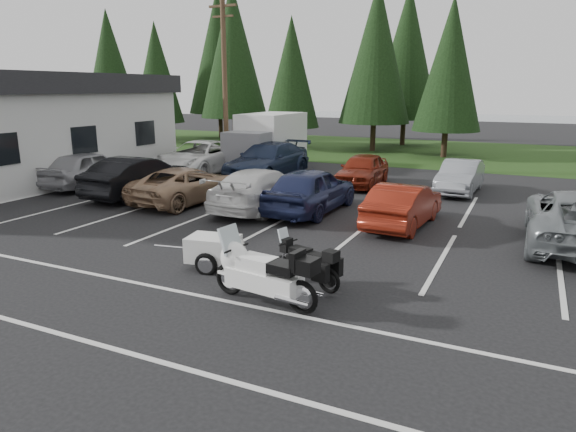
{
  "coord_description": "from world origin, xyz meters",
  "views": [
    {
      "loc": [
        4.98,
        -11.78,
        4.25
      ],
      "look_at": [
        -0.37,
        -0.5,
        1.12
      ],
      "focal_mm": 32.0,
      "sensor_mm": 36.0,
      "label": 1
    }
  ],
  "objects_px": {
    "car_far_1": "(267,160)",
    "adventure_motorcycle": "(305,259)",
    "car_far_2": "(362,170)",
    "box_truck": "(263,142)",
    "car_near_1": "(139,177)",
    "car_near_0": "(89,169)",
    "car_far_0": "(199,158)",
    "car_near_2": "(187,185)",
    "car_far_3": "(460,177)",
    "utility_pole": "(225,79)",
    "touring_motorcycle": "(264,268)",
    "car_near_3": "(262,189)",
    "car_near_4": "(311,190)",
    "car_near_5": "(403,205)",
    "cargo_trailer": "(214,252)"
  },
  "relations": [
    {
      "from": "car_far_1",
      "to": "adventure_motorcycle",
      "type": "distance_m",
      "value": 14.17
    },
    {
      "from": "car_far_2",
      "to": "box_truck",
      "type": "bearing_deg",
      "value": 157.07
    },
    {
      "from": "car_far_1",
      "to": "car_far_2",
      "type": "height_order",
      "value": "car_far_1"
    },
    {
      "from": "car_near_1",
      "to": "car_far_1",
      "type": "relative_size",
      "value": 0.85
    },
    {
      "from": "car_near_0",
      "to": "car_far_0",
      "type": "distance_m",
      "value": 5.5
    },
    {
      "from": "car_near_2",
      "to": "car_far_3",
      "type": "bearing_deg",
      "value": -140.14
    },
    {
      "from": "utility_pole",
      "to": "touring_motorcycle",
      "type": "distance_m",
      "value": 18.9
    },
    {
      "from": "car_near_0",
      "to": "car_far_3",
      "type": "distance_m",
      "value": 15.99
    },
    {
      "from": "car_far_3",
      "to": "adventure_motorcycle",
      "type": "height_order",
      "value": "car_far_3"
    },
    {
      "from": "car_far_1",
      "to": "car_far_2",
      "type": "distance_m",
      "value": 4.8
    },
    {
      "from": "car_near_3",
      "to": "car_far_2",
      "type": "height_order",
      "value": "car_near_3"
    },
    {
      "from": "car_near_2",
      "to": "car_near_4",
      "type": "bearing_deg",
      "value": -169.26
    },
    {
      "from": "car_near_4",
      "to": "car_near_5",
      "type": "xyz_separation_m",
      "value": [
        3.35,
        -0.47,
        -0.12
      ]
    },
    {
      "from": "box_truck",
      "to": "car_far_0",
      "type": "distance_m",
      "value": 3.64
    },
    {
      "from": "cargo_trailer",
      "to": "car_near_0",
      "type": "bearing_deg",
      "value": 138.95
    },
    {
      "from": "car_near_0",
      "to": "car_near_1",
      "type": "relative_size",
      "value": 0.96
    },
    {
      "from": "car_near_2",
      "to": "cargo_trailer",
      "type": "distance_m",
      "value": 7.71
    },
    {
      "from": "car_near_0",
      "to": "touring_motorcycle",
      "type": "bearing_deg",
      "value": 143.95
    },
    {
      "from": "box_truck",
      "to": "car_near_2",
      "type": "relative_size",
      "value": 1.16
    },
    {
      "from": "car_near_2",
      "to": "car_far_1",
      "type": "bearing_deg",
      "value": -87.05
    },
    {
      "from": "car_near_2",
      "to": "touring_motorcycle",
      "type": "height_order",
      "value": "touring_motorcycle"
    },
    {
      "from": "utility_pole",
      "to": "car_far_2",
      "type": "height_order",
      "value": "utility_pole"
    },
    {
      "from": "box_truck",
      "to": "car_near_0",
      "type": "distance_m",
      "value": 9.07
    },
    {
      "from": "car_near_5",
      "to": "car_far_2",
      "type": "xyz_separation_m",
      "value": [
        -3.25,
        6.1,
        0.03
      ]
    },
    {
      "from": "cargo_trailer",
      "to": "car_far_1",
      "type": "bearing_deg",
      "value": 102.06
    },
    {
      "from": "car_far_3",
      "to": "car_near_0",
      "type": "bearing_deg",
      "value": -156.83
    },
    {
      "from": "car_near_2",
      "to": "car_far_3",
      "type": "relative_size",
      "value": 1.2
    },
    {
      "from": "car_near_1",
      "to": "utility_pole",
      "type": "bearing_deg",
      "value": -82.71
    },
    {
      "from": "car_near_5",
      "to": "car_far_2",
      "type": "distance_m",
      "value": 6.92
    },
    {
      "from": "box_truck",
      "to": "car_near_2",
      "type": "distance_m",
      "value": 8.71
    },
    {
      "from": "car_near_4",
      "to": "car_near_2",
      "type": "bearing_deg",
      "value": 7.5
    },
    {
      "from": "car_near_1",
      "to": "touring_motorcycle",
      "type": "relative_size",
      "value": 1.77
    },
    {
      "from": "utility_pole",
      "to": "car_far_2",
      "type": "relative_size",
      "value": 2.15
    },
    {
      "from": "car_far_3",
      "to": "utility_pole",
      "type": "bearing_deg",
      "value": 174.78
    },
    {
      "from": "car_near_4",
      "to": "car_far_3",
      "type": "height_order",
      "value": "car_near_4"
    },
    {
      "from": "utility_pole",
      "to": "car_near_5",
      "type": "height_order",
      "value": "utility_pole"
    },
    {
      "from": "utility_pole",
      "to": "car_near_3",
      "type": "height_order",
      "value": "utility_pole"
    },
    {
      "from": "car_near_5",
      "to": "car_far_0",
      "type": "distance_m",
      "value": 12.97
    },
    {
      "from": "utility_pole",
      "to": "car_near_4",
      "type": "bearing_deg",
      "value": -42.84
    },
    {
      "from": "box_truck",
      "to": "car_near_0",
      "type": "bearing_deg",
      "value": -120.12
    },
    {
      "from": "car_far_2",
      "to": "cargo_trailer",
      "type": "xyz_separation_m",
      "value": [
        0.03,
        -11.96,
        -0.31
      ]
    },
    {
      "from": "car_near_4",
      "to": "car_far_0",
      "type": "height_order",
      "value": "car_far_0"
    },
    {
      "from": "car_near_1",
      "to": "car_far_1",
      "type": "height_order",
      "value": "car_far_1"
    },
    {
      "from": "car_near_0",
      "to": "car_near_3",
      "type": "bearing_deg",
      "value": 171.71
    },
    {
      "from": "car_near_4",
      "to": "car_far_1",
      "type": "height_order",
      "value": "car_far_1"
    },
    {
      "from": "box_truck",
      "to": "cargo_trailer",
      "type": "relative_size",
      "value": 3.2
    },
    {
      "from": "adventure_motorcycle",
      "to": "car_near_3",
      "type": "bearing_deg",
      "value": 139.94
    },
    {
      "from": "car_near_5",
      "to": "car_far_3",
      "type": "distance_m",
      "value": 6.43
    },
    {
      "from": "box_truck",
      "to": "adventure_motorcycle",
      "type": "bearing_deg",
      "value": -58.89
    },
    {
      "from": "car_far_0",
      "to": "cargo_trailer",
      "type": "relative_size",
      "value": 3.41
    }
  ]
}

